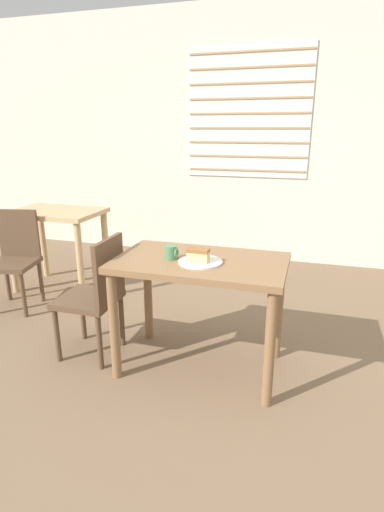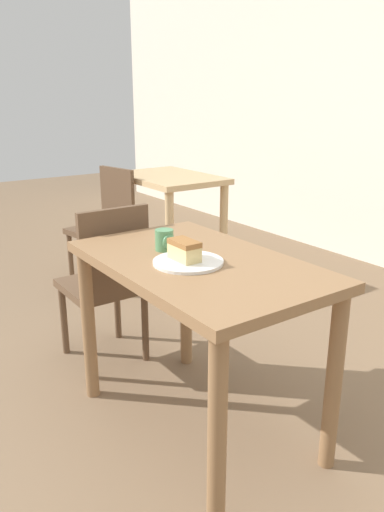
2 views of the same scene
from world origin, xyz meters
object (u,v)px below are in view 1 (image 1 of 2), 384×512
plate (200,262)px  cake_slice (198,255)px  dining_table_near (200,279)px  dining_table_far (58,227)px  coffee_mug (171,252)px  chair_far_corner (15,256)px  chair_near_window (96,294)px

plate → cake_slice: (-0.01, -0.01, 0.04)m
plate → dining_table_near: bearing=106.2°
dining_table_far → plate: dining_table_far is taller
dining_table_near → coffee_mug: bearing=-167.1°
dining_table_far → dining_table_near: bearing=-29.3°
plate → cake_slice: size_ratio=2.06×
chair_far_corner → coffee_mug: chair_far_corner is taller
dining_table_far → chair_near_window: chair_near_window is taller
chair_near_window → chair_far_corner: size_ratio=1.00×
dining_table_near → dining_table_far: dining_table_far is taller
dining_table_far → chair_near_window: size_ratio=0.99×
chair_near_window → plate: (0.72, -0.00, 0.30)m
chair_far_corner → coffee_mug: size_ratio=9.91×
dining_table_near → coffee_mug: coffee_mug is taller
dining_table_far → chair_near_window: 1.39m
coffee_mug → plate: bearing=-5.2°
dining_table_near → cake_slice: (0.00, -0.07, 0.17)m
dining_table_near → cake_slice: size_ratio=8.16×
plate → chair_far_corner: bearing=163.9°
dining_table_far → chair_near_window: bearing=-45.8°
chair_far_corner → cake_slice: chair_far_corner is taller
dining_table_near → dining_table_far: (-1.67, 0.94, -0.00)m
dining_table_far → plate: size_ratio=3.16×
dining_table_far → coffee_mug: 1.79m
cake_slice → dining_table_far: bearing=149.1°
dining_table_far → chair_far_corner: 0.51m
cake_slice → coffee_mug: bearing=171.6°
plate → cake_slice: bearing=-142.9°
chair_far_corner → cake_slice: (1.79, -0.53, 0.34)m
cake_slice → coffee_mug: cake_slice is taller
chair_far_corner → plate: chair_far_corner is taller
plate → coffee_mug: coffee_mug is taller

